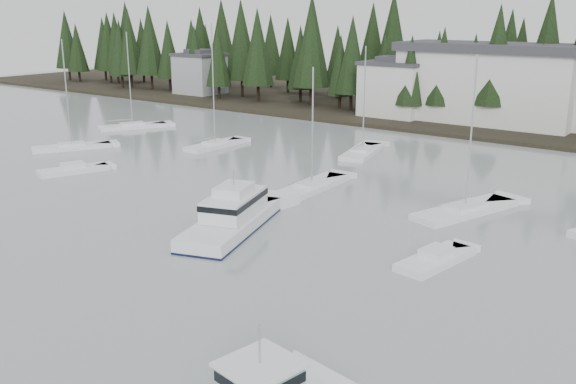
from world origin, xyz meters
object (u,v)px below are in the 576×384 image
at_px(cabin_cruiser_center, 232,219).
at_px(house_west, 395,88).
at_px(sailboat_10, 133,128).
at_px(runabout_1, 436,261).
at_px(runabout_0, 73,171).
at_px(sailboat_9, 465,212).
at_px(sailboat_0, 362,153).
at_px(sailboat_4, 312,188).
at_px(sailboat_2, 72,148).
at_px(house_far_west, 200,73).
at_px(harbor_inn, 504,85).
at_px(sailboat_3, 215,146).

bearing_deg(cabin_cruiser_center, house_west, -3.05).
bearing_deg(sailboat_10, runabout_1, -83.92).
distance_m(sailboat_10, runabout_0, 25.23).
bearing_deg(runabout_1, sailboat_9, 21.96).
distance_m(sailboat_0, sailboat_4, 16.13).
relative_size(sailboat_9, sailboat_10, 0.97).
distance_m(sailboat_2, runabout_1, 49.66).
height_order(sailboat_10, runabout_1, sailboat_10).
xyz_separation_m(house_far_west, harbor_inn, (57.04, 1.34, 1.37)).
xyz_separation_m(house_far_west, runabout_1, (71.05, -51.50, -4.27)).
height_order(sailboat_4, runabout_0, sailboat_4).
xyz_separation_m(sailboat_0, runabout_0, (-18.92, -24.90, 0.07)).
distance_m(sailboat_9, runabout_0, 38.26).
bearing_deg(sailboat_3, runabout_0, 171.31).
bearing_deg(runabout_1, harbor_inn, 24.07).
bearing_deg(sailboat_0, sailboat_4, -179.97).
height_order(sailboat_0, runabout_1, sailboat_0).
bearing_deg(sailboat_3, runabout_1, -116.10).
relative_size(cabin_cruiser_center, sailboat_3, 0.84).
bearing_deg(sailboat_3, sailboat_0, -65.15).
relative_size(sailboat_4, runabout_0, 1.60).
xyz_separation_m(harbor_inn, runabout_1, (14.01, -52.84, -5.64)).
bearing_deg(sailboat_9, cabin_cruiser_center, 156.34).
bearing_deg(cabin_cruiser_center, sailboat_4, -11.00).
bearing_deg(sailboat_4, cabin_cruiser_center, -175.19).
bearing_deg(house_far_west, sailboat_4, -37.36).
xyz_separation_m(house_far_west, cabin_cruiser_center, (56.11, -54.32, -3.64)).
relative_size(house_west, sailboat_4, 0.83).
bearing_deg(house_west, sailboat_10, -131.45).
bearing_deg(sailboat_2, house_west, 3.01).
distance_m(house_far_west, runabout_1, 87.86).
distance_m(cabin_cruiser_center, sailboat_0, 28.87).
distance_m(house_west, sailboat_9, 46.67).
bearing_deg(runabout_0, sailboat_2, 75.14).
xyz_separation_m(house_west, cabin_cruiser_center, (14.11, -52.32, -3.89)).
relative_size(sailboat_2, sailboat_4, 1.14).
distance_m(sailboat_2, sailboat_9, 46.71).
distance_m(cabin_cruiser_center, sailboat_4, 12.80).
distance_m(harbor_inn, sailboat_9, 43.42).
bearing_deg(runabout_0, cabin_cruiser_center, -78.37).
relative_size(harbor_inn, runabout_0, 4.11).
bearing_deg(sailboat_2, runabout_0, -96.06).
distance_m(cabin_cruiser_center, sailboat_3, 30.13).
height_order(sailboat_0, sailboat_3, sailboat_3).
relative_size(sailboat_0, sailboat_10, 0.93).
bearing_deg(house_far_west, sailboat_9, -30.38).
relative_size(cabin_cruiser_center, sailboat_9, 0.95).
bearing_deg(runabout_0, sailboat_9, -54.06).
distance_m(runabout_0, runabout_1, 39.30).
relative_size(house_west, sailboat_3, 0.64).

